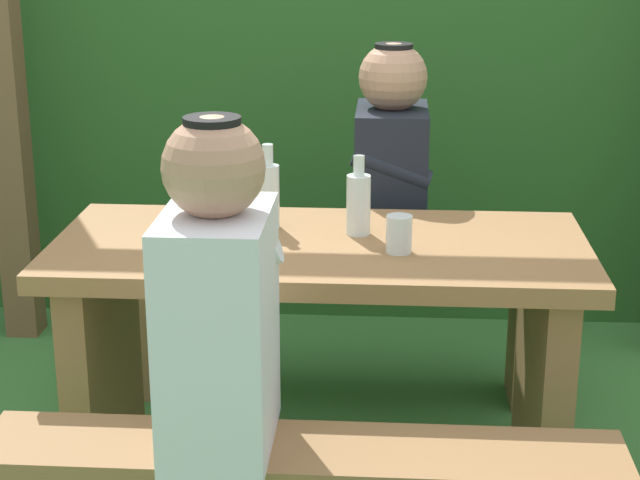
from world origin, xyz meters
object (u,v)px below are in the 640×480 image
object	(u,v)px
drinking_glass	(399,234)
bottle_right	(268,194)
bench_far	(332,304)
person_black_coat	(391,168)
bottle_left	(358,202)
picnic_table	(320,323)
person_white_shirt	(218,300)

from	to	relation	value
drinking_glass	bottle_right	bearing A→B (deg)	151.22
bench_far	person_black_coat	xyz separation A→B (m)	(0.18, -0.00, 0.46)
person_black_coat	drinking_glass	world-z (taller)	person_black_coat
bench_far	drinking_glass	bearing A→B (deg)	-72.96
drinking_glass	bottle_left	bearing A→B (deg)	125.96
picnic_table	person_black_coat	xyz separation A→B (m)	(0.18, 0.59, 0.29)
person_black_coat	bottle_right	distance (m)	0.58
drinking_glass	bottle_left	distance (m)	0.19
person_black_coat	drinking_glass	xyz separation A→B (m)	(0.02, -0.67, -0.01)
bottle_right	bottle_left	bearing A→B (deg)	-10.52
person_black_coat	bottle_left	size ratio (longest dim) A/B	3.36
bottle_left	bench_far	bearing A→B (deg)	100.59
person_black_coat	bottle_left	bearing A→B (deg)	-99.41
bottle_right	drinking_glass	bearing A→B (deg)	-28.78
bench_far	bottle_left	xyz separation A→B (m)	(0.10, -0.52, 0.49)
picnic_table	bench_far	size ratio (longest dim) A/B	1.00
picnic_table	person_white_shirt	world-z (taller)	person_white_shirt
bench_far	bottle_left	bearing A→B (deg)	-79.41
bottle_left	bottle_right	size ratio (longest dim) A/B	0.93
picnic_table	bottle_right	world-z (taller)	bottle_right
bottle_right	person_black_coat	bearing A→B (deg)	54.90
drinking_glass	bottle_right	size ratio (longest dim) A/B	0.42
bench_far	person_white_shirt	world-z (taller)	person_white_shirt
person_white_shirt	bottle_left	distance (m)	0.72
picnic_table	drinking_glass	xyz separation A→B (m)	(0.20, -0.08, 0.28)
person_black_coat	drinking_glass	distance (m)	0.67
person_black_coat	bench_far	bearing A→B (deg)	178.96
picnic_table	person_white_shirt	bearing A→B (deg)	-106.33
bottle_right	picnic_table	bearing A→B (deg)	-38.52
bottle_left	drinking_glass	bearing A→B (deg)	-54.04
bench_far	person_white_shirt	distance (m)	1.28
picnic_table	bench_far	bearing A→B (deg)	90.00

